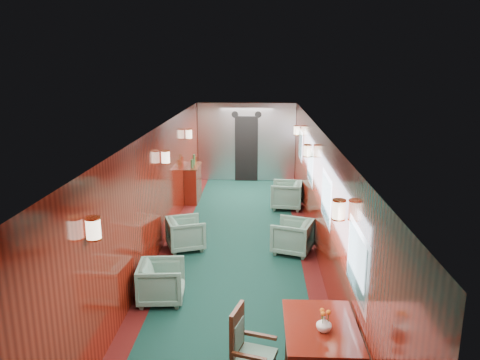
{
  "coord_description": "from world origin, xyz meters",
  "views": [
    {
      "loc": [
        0.42,
        -8.26,
        3.57
      ],
      "look_at": [
        0.0,
        1.33,
        1.15
      ],
      "focal_mm": 35.0,
      "sensor_mm": 36.0,
      "label": 1
    }
  ],
  "objects_px": {
    "side_chair": "(247,347)",
    "armchair_left_far": "(186,234)",
    "armchair_right_far": "(286,195)",
    "dining_table": "(321,337)",
    "armchair_right_near": "(292,236)",
    "armchair_left_near": "(162,282)",
    "credenza": "(193,183)"
  },
  "relations": [
    {
      "from": "armchair_right_far",
      "to": "armchair_left_far",
      "type": "bearing_deg",
      "value": -30.42
    },
    {
      "from": "armchair_left_near",
      "to": "armchair_right_far",
      "type": "height_order",
      "value": "armchair_right_far"
    },
    {
      "from": "dining_table",
      "to": "armchair_left_near",
      "type": "height_order",
      "value": "dining_table"
    },
    {
      "from": "credenza",
      "to": "armchair_right_near",
      "type": "height_order",
      "value": "credenza"
    },
    {
      "from": "side_chair",
      "to": "credenza",
      "type": "bearing_deg",
      "value": 118.98
    },
    {
      "from": "side_chair",
      "to": "credenza",
      "type": "relative_size",
      "value": 0.8
    },
    {
      "from": "credenza",
      "to": "armchair_right_far",
      "type": "bearing_deg",
      "value": -13.94
    },
    {
      "from": "side_chair",
      "to": "credenza",
      "type": "xyz_separation_m",
      "value": [
        -1.64,
        7.36,
        -0.05
      ]
    },
    {
      "from": "side_chair",
      "to": "armchair_left_near",
      "type": "distance_m",
      "value": 2.38
    },
    {
      "from": "side_chair",
      "to": "armchair_left_far",
      "type": "distance_m",
      "value": 4.24
    },
    {
      "from": "armchair_right_far",
      "to": "armchair_left_near",
      "type": "bearing_deg",
      "value": -16.92
    },
    {
      "from": "armchair_right_near",
      "to": "dining_table",
      "type": "bearing_deg",
      "value": 19.5
    },
    {
      "from": "side_chair",
      "to": "armchair_right_near",
      "type": "xyz_separation_m",
      "value": [
        0.76,
        3.93,
        -0.21
      ]
    },
    {
      "from": "armchair_right_near",
      "to": "armchair_right_far",
      "type": "xyz_separation_m",
      "value": [
        0.03,
        2.82,
        0.02
      ]
    },
    {
      "from": "armchair_left_near",
      "to": "armchair_left_far",
      "type": "height_order",
      "value": "armchair_left_far"
    },
    {
      "from": "armchair_right_near",
      "to": "side_chair",
      "type": "bearing_deg",
      "value": 8.07
    },
    {
      "from": "side_chair",
      "to": "armchair_left_far",
      "type": "relative_size",
      "value": 1.41
    },
    {
      "from": "armchair_right_far",
      "to": "dining_table",
      "type": "bearing_deg",
      "value": 7.2
    },
    {
      "from": "side_chair",
      "to": "armchair_left_near",
      "type": "height_order",
      "value": "side_chair"
    },
    {
      "from": "dining_table",
      "to": "side_chair",
      "type": "height_order",
      "value": "side_chair"
    },
    {
      "from": "side_chair",
      "to": "armchair_left_near",
      "type": "xyz_separation_m",
      "value": [
        -1.36,
        1.94,
        -0.22
      ]
    },
    {
      "from": "dining_table",
      "to": "armchair_left_far",
      "type": "bearing_deg",
      "value": 117.4
    },
    {
      "from": "armchair_left_near",
      "to": "armchair_right_far",
      "type": "xyz_separation_m",
      "value": [
        2.15,
        4.81,
        0.03
      ]
    },
    {
      "from": "dining_table",
      "to": "armchair_right_far",
      "type": "xyz_separation_m",
      "value": [
        -0.0,
        6.79,
        -0.36
      ]
    },
    {
      "from": "armchair_left_far",
      "to": "armchair_right_near",
      "type": "relative_size",
      "value": 0.97
    },
    {
      "from": "armchair_left_near",
      "to": "dining_table",
      "type": "bearing_deg",
      "value": -137.63
    },
    {
      "from": "side_chair",
      "to": "armchair_right_near",
      "type": "bearing_deg",
      "value": 95.56
    },
    {
      "from": "dining_table",
      "to": "armchair_right_near",
      "type": "distance_m",
      "value": 3.99
    },
    {
      "from": "armchair_left_near",
      "to": "armchair_right_near",
      "type": "distance_m",
      "value": 2.91
    },
    {
      "from": "side_chair",
      "to": "dining_table",
      "type": "bearing_deg",
      "value": 13.72
    },
    {
      "from": "side_chair",
      "to": "armchair_left_far",
      "type": "xyz_separation_m",
      "value": [
        -1.31,
        4.02,
        -0.22
      ]
    },
    {
      "from": "side_chair",
      "to": "armchair_right_near",
      "type": "relative_size",
      "value": 1.37
    }
  ]
}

